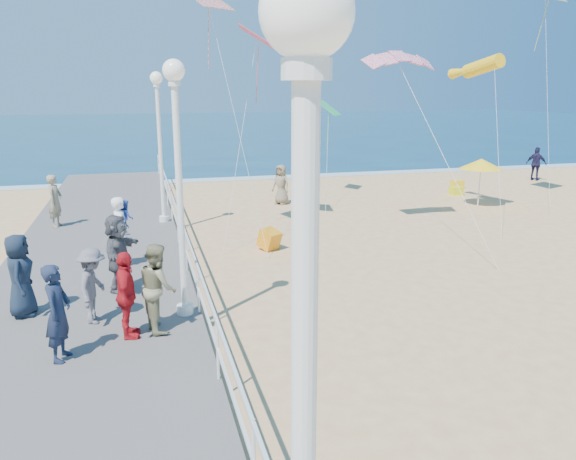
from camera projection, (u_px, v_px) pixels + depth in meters
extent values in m
plane|color=#E4B677|center=(408.00, 307.00, 13.64)|extent=(160.00, 160.00, 0.00)
cube|color=#0D344F|center=(184.00, 128.00, 74.51)|extent=(160.00, 90.00, 0.05)
cube|color=white|center=(248.00, 178.00, 32.83)|extent=(160.00, 1.20, 0.04)
cube|color=slate|center=(82.00, 333.00, 11.72)|extent=(5.00, 44.00, 0.40)
cube|color=white|center=(197.00, 266.00, 12.02)|extent=(0.05, 42.00, 0.06)
cube|color=white|center=(198.00, 288.00, 12.15)|extent=(0.05, 42.00, 0.04)
sphere|color=white|center=(307.00, 12.00, 2.52)|extent=(0.44, 0.44, 0.44)
cylinder|color=white|center=(185.00, 309.00, 12.18)|extent=(0.36, 0.36, 0.20)
cylinder|color=white|center=(180.00, 203.00, 11.60)|extent=(0.14, 0.14, 4.70)
sphere|color=white|center=(174.00, 70.00, 10.95)|extent=(0.44, 0.44, 0.44)
cylinder|color=white|center=(164.00, 219.00, 20.61)|extent=(0.36, 0.36, 0.20)
cylinder|color=white|center=(161.00, 155.00, 20.03)|extent=(0.14, 0.14, 4.70)
sphere|color=white|center=(156.00, 78.00, 19.38)|extent=(0.44, 0.44, 0.44)
imported|color=white|center=(121.00, 232.00, 15.31)|extent=(0.57, 0.77, 1.92)
imported|color=blue|center=(126.00, 217.00, 15.40)|extent=(0.43, 0.51, 0.95)
imported|color=#1A233A|center=(58.00, 313.00, 9.95)|extent=(0.57, 0.74, 1.79)
imported|color=gray|center=(158.00, 287.00, 11.22)|extent=(0.84, 0.99, 1.80)
imported|color=slate|center=(93.00, 286.00, 11.58)|extent=(0.84, 1.15, 1.60)
imported|color=red|center=(126.00, 295.00, 10.85)|extent=(0.48, 1.04, 1.74)
imported|color=#172232|center=(20.00, 275.00, 11.91)|extent=(0.58, 0.88, 1.80)
imported|color=#515156|center=(118.00, 253.00, 13.43)|extent=(1.03, 1.83, 1.88)
imported|color=gray|center=(55.00, 201.00, 19.65)|extent=(0.63, 0.78, 1.84)
imported|color=#59595E|center=(301.00, 176.00, 27.61)|extent=(1.38, 1.39, 1.93)
imported|color=#1D1A39|center=(536.00, 164.00, 32.02)|extent=(1.04, 1.17, 1.90)
imported|color=#7F7157|center=(281.00, 185.00, 25.48)|extent=(1.00, 1.05, 1.81)
cube|color=#EA5A0D|center=(269.00, 241.00, 18.34)|extent=(0.85, 0.89, 0.74)
cylinder|color=white|center=(479.00, 186.00, 25.00)|extent=(0.05, 0.05, 1.80)
cone|color=yellow|center=(481.00, 164.00, 24.75)|extent=(1.90, 1.90, 0.45)
cube|color=yellow|center=(456.00, 191.00, 27.87)|extent=(0.55, 0.55, 0.40)
cube|color=yellow|center=(457.00, 184.00, 29.77)|extent=(0.55, 0.55, 0.40)
cylinder|color=yellow|center=(483.00, 66.00, 22.16)|extent=(1.08, 3.09, 1.17)
cube|color=#E75571|center=(257.00, 37.00, 19.60)|extent=(1.50, 1.65, 0.75)
cube|color=#25AF5E|center=(329.00, 108.00, 26.93)|extent=(1.51, 1.56, 0.71)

